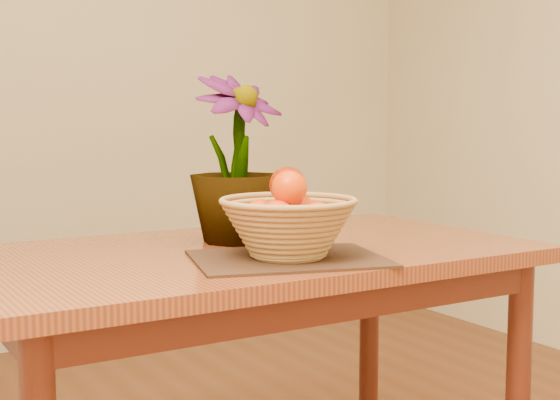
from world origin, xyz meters
TOP-DOWN VIEW (x-y plane):
  - wall_back at (0.00, 2.25)m, footprint 4.00×0.02m
  - table at (0.00, 0.30)m, footprint 1.40×0.80m
  - placemat at (-0.02, 0.11)m, footprint 0.51×0.43m
  - wicker_basket at (-0.02, 0.11)m, footprint 0.32×0.32m
  - orange_pile at (-0.01, 0.11)m, footprint 0.20×0.19m
  - potted_plant at (0.01, 0.40)m, footprint 0.30×0.30m

SIDE VIEW (x-z plane):
  - table at x=0.00m, z-range 0.29..1.04m
  - placemat at x=-0.02m, z-range 0.75..0.76m
  - wicker_basket at x=-0.02m, z-range 0.76..0.89m
  - orange_pile at x=-0.01m, z-range 0.80..0.96m
  - potted_plant at x=0.01m, z-range 0.75..1.19m
  - wall_back at x=0.00m, z-range 0.00..2.70m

